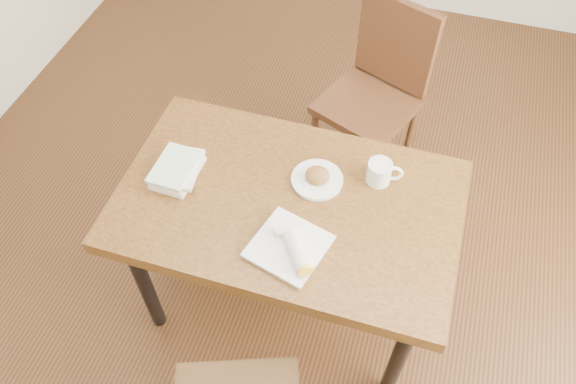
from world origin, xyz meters
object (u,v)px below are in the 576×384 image
(plate_burrito, at_px, (292,248))
(book_stack, at_px, (178,169))
(plate_scone, at_px, (317,178))
(table, at_px, (288,214))
(chair_far, at_px, (379,85))
(coffee_mug, at_px, (380,172))

(plate_burrito, bearing_deg, book_stack, 158.24)
(plate_scone, distance_m, plate_burrito, 0.32)
(plate_burrito, bearing_deg, table, 110.42)
(book_stack, bearing_deg, chair_far, 57.79)
(plate_scone, relative_size, book_stack, 0.87)
(plate_burrito, height_order, book_stack, plate_burrito)
(book_stack, bearing_deg, plate_burrito, -21.76)
(chair_far, height_order, plate_burrito, chair_far)
(plate_scone, distance_m, coffee_mug, 0.23)
(plate_scone, bearing_deg, plate_burrito, -90.15)
(table, distance_m, plate_scone, 0.17)
(plate_scone, xyz_separation_m, plate_burrito, (-0.00, -0.32, 0.01))
(table, distance_m, coffee_mug, 0.38)
(chair_far, distance_m, coffee_mug, 0.81)
(table, height_order, chair_far, chair_far)
(chair_far, relative_size, coffee_mug, 7.08)
(coffee_mug, relative_size, book_stack, 0.60)
(coffee_mug, distance_m, book_stack, 0.75)
(table, bearing_deg, plate_burrito, -69.58)
(table, xyz_separation_m, plate_burrito, (0.08, -0.21, 0.11))
(chair_far, height_order, coffee_mug, chair_far)
(chair_far, xyz_separation_m, coffee_mug, (0.13, -0.76, 0.25))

